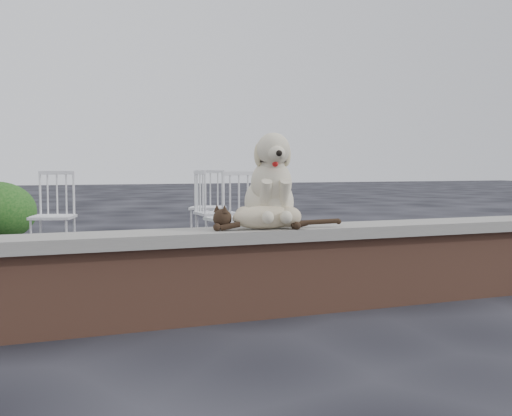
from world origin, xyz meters
name	(u,v)px	position (x,y,z in m)	size (l,w,h in m)	color
ground	(287,312)	(0.00, 0.00, 0.00)	(60.00, 60.00, 0.00)	black
brick_wall	(288,275)	(0.00, 0.00, 0.25)	(6.00, 0.30, 0.50)	brown
capstone	(288,233)	(0.00, 0.00, 0.54)	(6.20, 0.40, 0.08)	slate
dog	(269,180)	(-0.10, 0.08, 0.90)	(0.42, 0.55, 0.64)	beige
cat	(266,216)	(-0.18, -0.07, 0.67)	(1.04, 0.25, 0.18)	tan
chair_c	(230,217)	(0.29, 2.10, 0.47)	(0.56, 0.56, 0.94)	white
chair_d	(208,206)	(0.54, 3.79, 0.47)	(0.56, 0.56, 0.94)	white
chair_e	(216,212)	(0.37, 2.88, 0.47)	(0.56, 0.56, 0.94)	white
chair_b	(53,215)	(-1.40, 3.00, 0.47)	(0.56, 0.56, 0.94)	white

